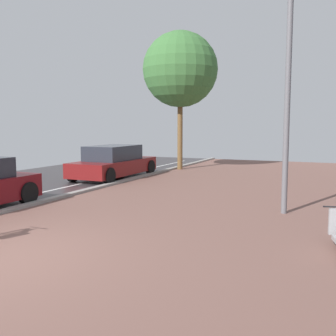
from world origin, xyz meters
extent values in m
cube|color=brown|center=(4.80, 0.00, -0.03)|extent=(14.40, 40.00, 0.05)
torus|color=black|center=(5.23, 3.19, 0.22)|extent=(0.16, 0.48, 0.48)
cylinder|color=black|center=(-2.61, 3.69, 0.31)|extent=(0.20, 0.62, 0.62)
cube|color=maroon|center=(-3.39, 9.44, 0.46)|extent=(1.74, 4.44, 0.58)
cube|color=#282D38|center=(-3.39, 9.37, 1.05)|extent=(1.46, 2.43, 0.60)
cylinder|color=black|center=(-4.22, 11.14, 0.31)|extent=(0.20, 0.62, 0.62)
cylinder|color=black|center=(-2.56, 11.14, 0.31)|extent=(0.20, 0.62, 0.62)
cylinder|color=black|center=(-4.22, 7.74, 0.31)|extent=(0.20, 0.62, 0.62)
cylinder|color=black|center=(-2.56, 7.74, 0.31)|extent=(0.20, 0.62, 0.62)
cylinder|color=slate|center=(4.01, 5.39, 2.67)|extent=(0.14, 0.14, 5.35)
cylinder|color=brown|center=(-2.07, 13.46, 1.80)|extent=(0.25, 0.25, 3.60)
sphere|color=#3E7238|center=(-2.07, 13.46, 4.87)|extent=(3.64, 3.64, 3.64)
camera|label=1|loc=(5.26, -4.49, 2.17)|focal=41.87mm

